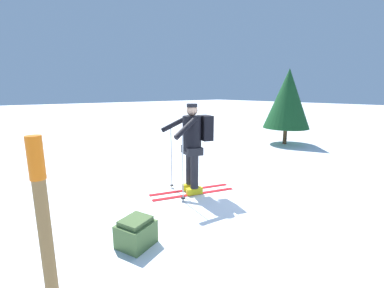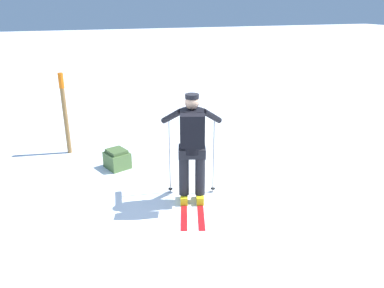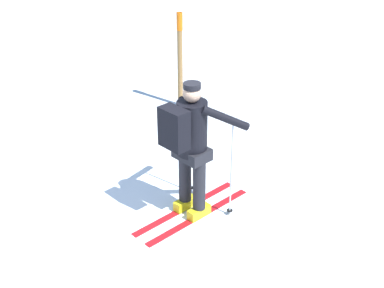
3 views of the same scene
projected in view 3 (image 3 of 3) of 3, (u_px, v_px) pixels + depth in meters
name	position (u px, v px, depth m)	size (l,w,h in m)	color
ground_plane	(145.00, 225.00, 6.24)	(80.00, 80.00, 0.00)	white
skier	(190.00, 142.00, 5.99)	(1.00, 1.63, 1.68)	red
dropped_backpack	(192.00, 131.00, 8.03)	(0.49, 0.52, 0.36)	#4C6B38
trail_marker	(180.00, 53.00, 8.83)	(0.10, 0.10, 1.62)	olive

